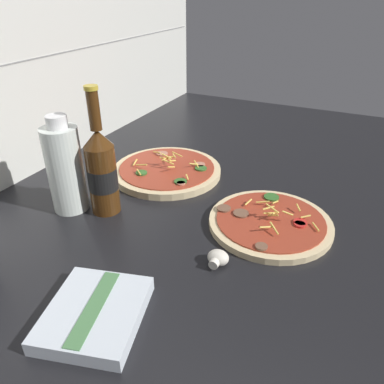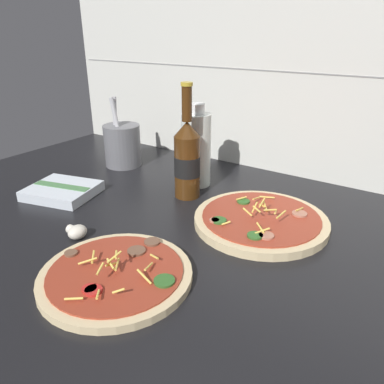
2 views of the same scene
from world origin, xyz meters
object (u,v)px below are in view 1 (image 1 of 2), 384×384
at_px(mushroom_left, 218,258).
at_px(beer_bottle, 102,170).
at_px(pizza_far, 167,170).
at_px(pizza_near, 270,222).
at_px(oil_bottle, 65,168).
at_px(dish_towel, 95,313).

bearing_deg(mushroom_left, beer_bottle, 77.71).
height_order(pizza_far, beer_bottle, beer_bottle).
height_order(pizza_near, beer_bottle, beer_bottle).
bearing_deg(pizza_far, mushroom_left, -137.26).
relative_size(beer_bottle, oil_bottle, 1.29).
bearing_deg(beer_bottle, dish_towel, -146.29).
height_order(pizza_near, dish_towel, pizza_near).
bearing_deg(oil_bottle, pizza_near, -73.80).
relative_size(pizza_near, mushroom_left, 6.13).
height_order(oil_bottle, dish_towel, oil_bottle).
distance_m(mushroom_left, dish_towel, 0.22).
bearing_deg(beer_bottle, mushroom_left, -102.29).
bearing_deg(pizza_near, beer_bottle, 105.69).
bearing_deg(oil_bottle, mushroom_left, -95.90).
xyz_separation_m(pizza_near, dish_towel, (-0.35, 0.17, 0.00)).
distance_m(beer_bottle, mushroom_left, 0.31).
xyz_separation_m(pizza_far, oil_bottle, (-0.24, 0.11, 0.09)).
distance_m(pizza_near, mushroom_left, 0.17).
relative_size(pizza_far, oil_bottle, 1.32).
relative_size(mushroom_left, dish_towel, 0.22).
bearing_deg(oil_bottle, pizza_far, -24.94).
bearing_deg(pizza_near, oil_bottle, 106.20).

